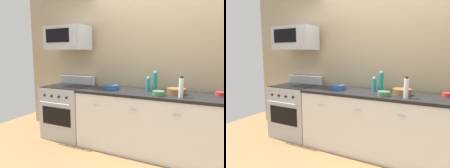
# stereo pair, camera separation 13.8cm
# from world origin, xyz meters

# --- Properties ---
(ground_plane) EXTENTS (6.72, 6.72, 0.00)m
(ground_plane) POSITION_xyz_m (0.00, 0.00, 0.00)
(ground_plane) COLOR olive
(back_wall) EXTENTS (5.60, 0.10, 2.70)m
(back_wall) POSITION_xyz_m (0.00, 0.41, 1.35)
(back_wall) COLOR tan
(back_wall) RESTS_ON ground_plane
(counter_unit) EXTENTS (2.51, 0.66, 0.92)m
(counter_unit) POSITION_xyz_m (0.00, -0.00, 0.46)
(counter_unit) COLOR white
(counter_unit) RESTS_ON ground_plane
(range_oven) EXTENTS (0.76, 0.69, 1.07)m
(range_oven) POSITION_xyz_m (-1.63, 0.00, 0.47)
(range_oven) COLOR #B7BABF
(range_oven) RESTS_ON ground_plane
(microwave) EXTENTS (0.74, 0.44, 0.40)m
(microwave) POSITION_xyz_m (-1.63, 0.05, 1.75)
(microwave) COLOR #B7BABF
(bottle_vinegar_white) EXTENTS (0.06, 0.06, 0.28)m
(bottle_vinegar_white) POSITION_xyz_m (0.30, -0.16, 1.05)
(bottle_vinegar_white) COLOR silver
(bottle_vinegar_white) RESTS_ON countertop_slab
(bottle_dish_soap) EXTENTS (0.06, 0.06, 0.21)m
(bottle_dish_soap) POSITION_xyz_m (-0.21, 0.13, 1.02)
(bottle_dish_soap) COLOR teal
(bottle_dish_soap) RESTS_ON countertop_slab
(bottle_sparkling_teal) EXTENTS (0.07, 0.07, 0.31)m
(bottle_sparkling_teal) POSITION_xyz_m (-0.11, 0.13, 1.07)
(bottle_sparkling_teal) COLOR #197F7A
(bottle_sparkling_teal) RESTS_ON countertop_slab
(bowl_wooden_salad) EXTENTS (0.25, 0.25, 0.08)m
(bowl_wooden_salad) POSITION_xyz_m (0.22, 0.03, 0.97)
(bowl_wooden_salad) COLOR brown
(bowl_wooden_salad) RESTS_ON countertop_slab
(bowl_red_small) EXTENTS (0.13, 0.13, 0.05)m
(bowl_red_small) POSITION_xyz_m (0.77, 0.19, 0.95)
(bowl_red_small) COLOR #B72D28
(bowl_red_small) RESTS_ON countertop_slab
(bowl_blue_mixing) EXTENTS (0.23, 0.23, 0.07)m
(bowl_blue_mixing) POSITION_xyz_m (-0.77, -0.02, 0.96)
(bowl_blue_mixing) COLOR #2D519E
(bowl_blue_mixing) RESTS_ON countertop_slab
(bowl_green_glaze) EXTENTS (0.17, 0.17, 0.06)m
(bowl_green_glaze) POSITION_xyz_m (0.02, -0.16, 0.95)
(bowl_green_glaze) COLOR #477A4C
(bowl_green_glaze) RESTS_ON countertop_slab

